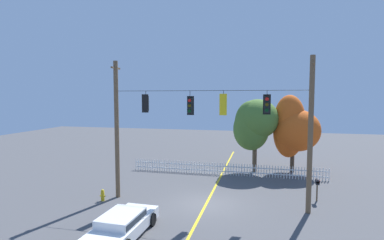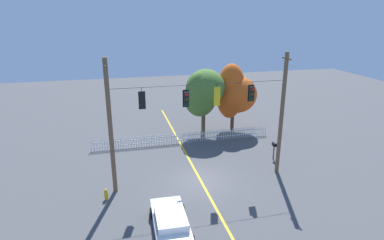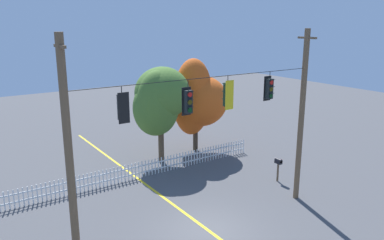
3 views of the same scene
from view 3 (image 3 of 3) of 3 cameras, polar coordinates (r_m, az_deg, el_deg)
name	(u,v)px [view 3 (image 3 of 3)]	position (r m, az deg, el deg)	size (l,w,h in m)	color
ground	(207,229)	(18.20, 2.23, -15.86)	(80.00, 80.00, 0.00)	#4C4C4F
lane_centerline_stripe	(207,229)	(18.20, 2.23, -15.85)	(0.16, 36.00, 0.01)	gold
signal_support_span	(208,135)	(16.41, 2.39, -2.17)	(12.06, 1.10, 8.85)	brown
traffic_signal_northbound_primary	(122,107)	(14.11, -10.25, 1.86)	(0.43, 0.38, 1.35)	black
traffic_signal_westbound_side	(188,102)	(15.48, -0.60, 2.73)	(0.43, 0.38, 1.48)	black
traffic_signal_northbound_secondary	(228,95)	(16.63, 5.29, 3.77)	(0.43, 0.38, 1.45)	black
traffic_signal_southbound_primary	(269,89)	(18.29, 11.33, 4.56)	(0.43, 0.38, 1.38)	black
white_picket_fence	(142,169)	(23.65, -7.39, -7.23)	(16.21, 0.06, 1.01)	white
autumn_maple_near_fence	(159,99)	(25.02, -4.85, 3.06)	(3.89, 3.56, 6.36)	brown
autumn_maple_mid	(196,99)	(27.20, 0.67, 3.14)	(3.89, 3.33, 6.73)	#473828
roadside_mailbox	(278,163)	(23.23, 12.64, -6.18)	(0.25, 0.44, 1.41)	brown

